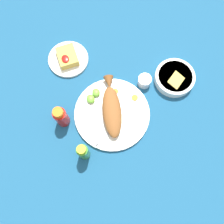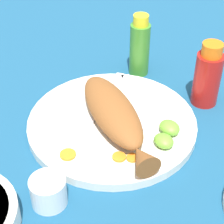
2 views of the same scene
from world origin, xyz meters
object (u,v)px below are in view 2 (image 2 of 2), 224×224
Objects in this scene: main_plate at (112,124)px; hot_sauce_bottle_green at (140,47)px; fork_far at (132,97)px; salt_cup at (49,193)px; fried_fish at (115,114)px; fork_near at (109,94)px; hot_sauce_bottle_red at (208,76)px.

hot_sauce_bottle_green is at bearing -52.08° from main_plate.
salt_cup is at bearing 141.94° from fork_far.
fork_near is (0.08, -0.05, -0.02)m from fried_fish.
fork_far is (0.04, -0.08, 0.01)m from main_plate.
fried_fish reaches higher than fork_near.
hot_sauce_bottle_green reaches higher than fork_far.
fried_fish is 0.22m from hot_sauce_bottle_green.
main_plate is 0.21m from salt_cup.
fork_near is at bearing -30.37° from main_plate.
fork_far is 0.13m from hot_sauce_bottle_green.
fork_far is 3.01× the size of salt_cup.
hot_sauce_bottle_red reaches higher than salt_cup.
hot_sauce_bottle_green is (0.09, -0.09, 0.05)m from fork_far.
hot_sauce_bottle_green is at bearing -57.73° from salt_cup.
main_plate is 5.61× the size of salt_cup.
fried_fish is at bearing 82.57° from hot_sauce_bottle_red.
main_plate is at bearing 127.92° from hot_sauce_bottle_green.
hot_sauce_bottle_green reaches higher than fried_fish.
fried_fish is at bearing -154.39° from fork_near.
hot_sauce_bottle_red reaches higher than fried_fish.
salt_cup is (-0.05, 0.39, -0.04)m from hot_sauce_bottle_red.
fork_near reaches higher than main_plate.
fork_far reaches higher than main_plate.
hot_sauce_bottle_green is at bearing -12.10° from fork_near.
main_plate is 0.08m from fork_near.
hot_sauce_bottle_red is at bearing -84.18° from fried_fish.
salt_cup is at bearing 116.66° from main_plate.
hot_sauce_bottle_green reaches higher than main_plate.
hot_sauce_bottle_red is at bearing -165.31° from hot_sauce_bottle_green.
salt_cup is (-0.16, 0.23, 0.00)m from fork_near.
hot_sauce_bottle_green reaches higher than hot_sauce_bottle_red.
fork_near is 0.05m from fork_far.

